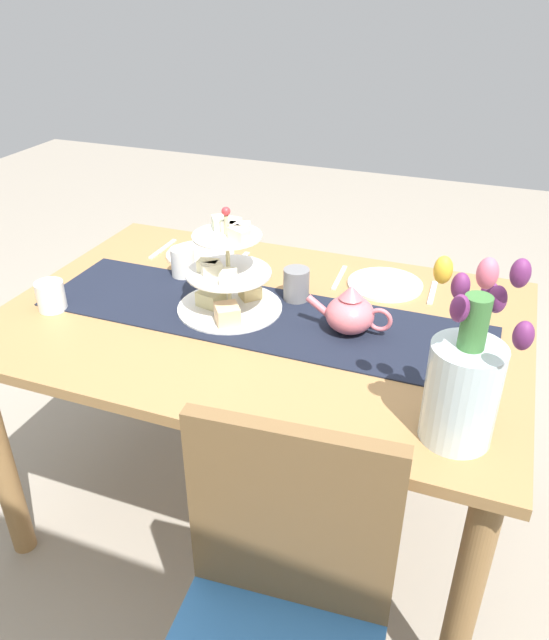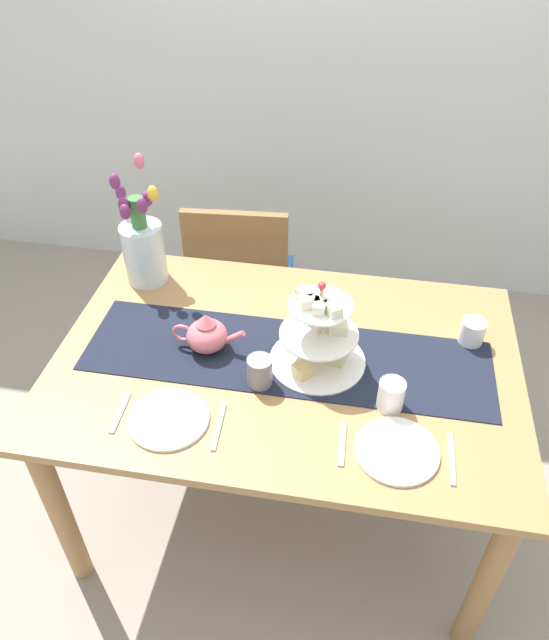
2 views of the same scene
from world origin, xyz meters
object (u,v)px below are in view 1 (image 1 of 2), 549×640
Objects in this scene: knife_right at (163,249)px; dining_table at (262,348)px; tulip_vase at (464,381)px; cream_jug at (51,296)px; teapot at (350,313)px; mug_white_text at (183,262)px; fork_right at (239,261)px; knife_left at (340,277)px; mug_grey at (296,284)px; chair_left at (274,630)px; dinner_plate_right at (200,254)px; dinner_plate_left at (385,284)px; tiered_cake_stand at (228,279)px; fork_left at (433,293)px.

dining_table is at bearing 148.06° from knife_right.
tulip_vase reaches higher than cream_jug.
mug_white_text is at bearing -14.30° from teapot.
fork_right is (0.20, -0.31, 0.11)m from dining_table.
knife_left is 0.64m from knife_right.
fork_right is 1.58× the size of mug_grey.
fork_right is at bearing -56.49° from dining_table.
teapot is 0.60m from mug_white_text.
chair_left is 5.35× the size of knife_right.
knife_left and fork_right have the same top height.
dinner_plate_left is at bearing 180.00° from dinner_plate_right.
dinner_plate_right is 2.42× the size of mug_white_text.
chair_left is at bearing 119.94° from tiered_cake_stand.
teapot is 0.23m from mug_grey.
tulip_vase reaches higher than teapot.
fork_right is 0.88× the size of knife_right.
fork_left is (0.14, -0.64, -0.14)m from tulip_vase.
dinner_plate_right is at bearing -34.91° from tulip_vase.
knife_right is (0.78, 0.00, -0.00)m from dinner_plate_left.
chair_left is at bearing 122.74° from dinner_plate_right.
knife_left is 1.13× the size of fork_right.
knife_left is (0.29, 0.00, 0.00)m from fork_left.
tulip_vase is 4.72× the size of mug_white_text.
teapot is 0.31m from dinner_plate_left.
teapot reaches higher than knife_right.
mug_white_text is at bearing -127.35° from cream_jug.
dinner_plate_right is at bearing 180.00° from knife_right.
cream_jug is 0.89× the size of mug_white_text.
dinner_plate_left is at bearing -95.95° from teapot.
mug_white_text reaches higher than cream_jug.
chair_left is at bearing 94.53° from teapot.
tulip_vase reaches higher than fork_left.
teapot is 2.80× the size of cream_jug.
fork_right is 0.21m from mug_white_text.
cream_jug is at bearing -31.37° from chair_left.
knife_right is at bearing 0.00° from knife_left.
cream_jug is 0.61m from fork_right.
tiered_cake_stand reaches higher than knife_left.
cream_jug reaches higher than fork_left.
knife_right is 1.79× the size of mug_grey.
mug_grey is (0.37, 0.18, 0.05)m from fork_left.
tulip_vase is at bearing 172.32° from cream_jug.
fork_left is at bearing -144.50° from dining_table.
fork_left is 1.58× the size of mug_white_text.
mug_white_text is (-0.17, 0.16, 0.04)m from knife_right.
teapot is 1.40× the size of knife_right.
knife_right is at bearing -31.07° from tulip_vase.
fork_right is at bearing -34.96° from mug_grey.
fork_right is at bearing -71.50° from tiered_cake_stand.
chair_left is at bearing 113.42° from dining_table.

